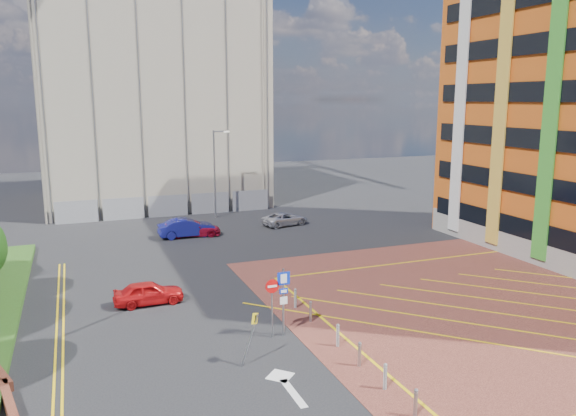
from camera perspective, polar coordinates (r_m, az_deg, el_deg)
ground at (r=25.56m, az=-0.73°, el=-13.80°), size 140.00×140.00×0.00m
forecourt at (r=32.79m, az=23.16°, el=-8.99°), size 26.00×26.00×0.02m
lamp_back at (r=51.61m, az=-7.39°, el=3.81°), size 1.53×0.16×8.00m
sign_cluster at (r=25.76m, az=-0.89°, el=-8.89°), size 1.17×0.12×3.20m
warning_sign at (r=23.34m, az=-3.71°, el=-12.47°), size 0.82×0.43×2.24m
bollard_row at (r=24.82m, az=5.78°, el=-13.45°), size 0.14×11.14×0.90m
construction_building at (r=62.28m, az=-13.97°, el=10.91°), size 21.20×19.20×22.00m
construction_fence at (r=53.43m, az=-11.02°, el=0.29°), size 21.60×0.06×2.00m
car_red_left at (r=31.02m, az=-13.98°, el=-8.35°), size 3.66×1.52×1.24m
car_blue_back at (r=45.11m, az=-10.24°, el=-1.99°), size 4.47×1.58×1.47m
car_red_back at (r=45.32m, az=-9.59°, el=-2.05°), size 4.53×2.41×1.25m
car_silver_back at (r=48.47m, az=-0.31°, el=-1.12°), size 4.37×2.72×1.13m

